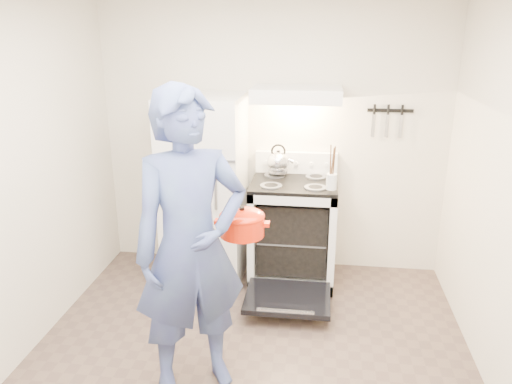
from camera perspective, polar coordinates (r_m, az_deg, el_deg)
floor at (r=3.60m, az=-1.38°, el=-20.59°), size 3.60×3.60×0.00m
back_wall at (r=4.69m, az=1.89°, el=5.98°), size 3.20×0.02×2.50m
refrigerator at (r=4.56m, az=-5.88°, el=0.29°), size 0.70×0.70×1.70m
stove_body at (r=4.61m, az=4.24°, el=-4.63°), size 0.76×0.65×0.92m
cooktop at (r=4.44m, az=4.39°, el=1.00°), size 0.76×0.65×0.03m
backsplash at (r=4.68m, az=4.62°, el=3.39°), size 0.76×0.07×0.20m
oven_door at (r=4.23m, az=3.63°, el=-11.99°), size 0.70×0.54×0.04m
oven_rack at (r=4.62m, az=4.23°, el=-4.86°), size 0.60×0.52×0.01m
range_hood at (r=4.35m, az=4.70°, el=11.08°), size 0.76×0.50×0.12m
knife_strip at (r=4.64m, az=15.10°, el=8.99°), size 0.40×0.02×0.03m
pizza_stone at (r=4.58m, az=4.89°, el=-4.89°), size 0.33×0.33×0.02m
tea_kettle at (r=4.56m, az=2.55°, el=3.64°), size 0.24×0.20×0.30m
utensil_jar at (r=4.16m, az=8.62°, el=1.18°), size 0.11×0.11×0.13m
person at (r=3.08m, az=-7.43°, el=-6.31°), size 0.86×0.78×1.97m
dutch_oven at (r=3.25m, az=-1.60°, el=-3.85°), size 0.36×0.29×0.24m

